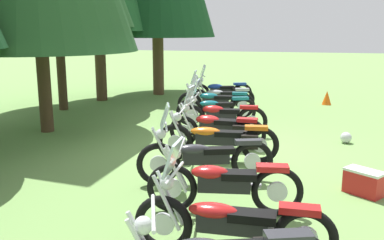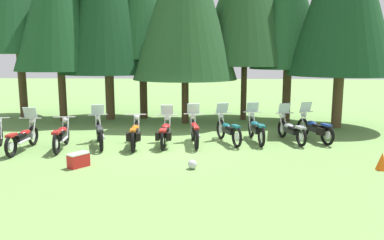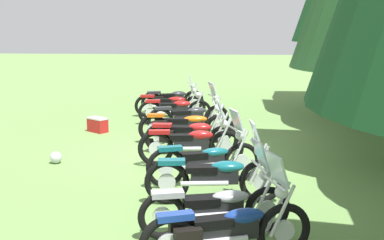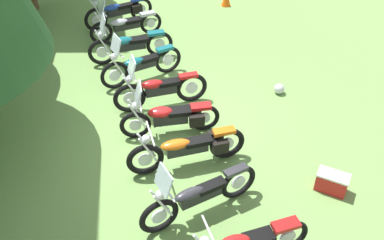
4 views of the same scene
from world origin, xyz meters
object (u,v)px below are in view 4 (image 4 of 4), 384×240
(motorcycle_4, at_px, (189,148))
(motorcycle_9, at_px, (125,24))
(motorcycle_10, at_px, (120,11))
(dropped_helmet, at_px, (279,89))
(motorcycle_7, at_px, (141,64))
(motorcycle_8, at_px, (130,45))
(motorcycle_6, at_px, (160,89))
(motorcycle_3, at_px, (199,195))
(motorcycle_5, at_px, (171,116))
(picnic_cooler, at_px, (332,182))

(motorcycle_4, relative_size, motorcycle_9, 1.13)
(motorcycle_10, height_order, dropped_helmet, motorcycle_10)
(motorcycle_7, xyz_separation_m, motorcycle_8, (1.02, 0.22, 0.01))
(motorcycle_10, bearing_deg, dropped_helmet, 110.51)
(motorcycle_7, bearing_deg, motorcycle_6, 86.40)
(motorcycle_4, distance_m, motorcycle_10, 6.50)
(motorcycle_9, bearing_deg, motorcycle_4, 85.52)
(motorcycle_4, bearing_deg, motorcycle_3, 81.82)
(motorcycle_3, xyz_separation_m, motorcycle_7, (4.45, 0.72, 0.00))
(motorcycle_7, bearing_deg, motorcycle_9, -102.98)
(motorcycle_5, xyz_separation_m, motorcycle_6, (1.02, 0.15, 0.02))
(motorcycle_3, xyz_separation_m, motorcycle_5, (2.26, 0.21, 0.00))
(motorcycle_6, bearing_deg, motorcycle_10, -87.11)
(motorcycle_7, distance_m, motorcycle_9, 2.30)
(motorcycle_7, bearing_deg, motorcycle_3, 78.61)
(motorcycle_8, bearing_deg, motorcycle_7, 95.25)
(motorcycle_3, bearing_deg, motorcycle_7, -100.94)
(motorcycle_3, relative_size, motorcycle_10, 1.06)
(dropped_helmet, bearing_deg, picnic_cooler, 179.85)
(motorcycle_9, distance_m, motorcycle_10, 0.90)
(motorcycle_9, bearing_deg, picnic_cooler, 103.35)
(motorcycle_8, bearing_deg, motorcycle_6, 97.69)
(picnic_cooler, bearing_deg, motorcycle_5, 52.90)
(motorcycle_6, xyz_separation_m, motorcycle_8, (2.20, 0.58, 0.00))
(picnic_cooler, xyz_separation_m, dropped_helmet, (3.19, -0.01, -0.07))
(motorcycle_4, distance_m, picnic_cooler, 2.77)
(motorcycle_3, bearing_deg, motorcycle_4, -111.12)
(motorcycle_7, bearing_deg, picnic_cooler, 106.82)
(motorcycle_7, bearing_deg, dropped_helmet, 140.94)
(motorcycle_7, bearing_deg, motorcycle_10, -102.71)
(motorcycle_7, relative_size, picnic_cooler, 3.22)
(motorcycle_8, bearing_deg, picnic_cooler, 116.22)
(motorcycle_7, xyz_separation_m, motorcycle_10, (3.18, 0.44, -0.00))
(motorcycle_3, bearing_deg, motorcycle_5, -104.77)
(motorcycle_4, xyz_separation_m, motorcycle_6, (2.03, 0.38, 0.03))
(motorcycle_8, distance_m, motorcycle_9, 1.27)
(motorcycle_7, relative_size, motorcycle_9, 0.99)
(motorcycle_9, relative_size, motorcycle_10, 1.01)
(motorcycle_3, relative_size, motorcycle_5, 1.03)
(motorcycle_9, bearing_deg, motorcycle_3, 83.38)
(picnic_cooler, bearing_deg, motorcycle_3, 93.57)
(motorcycle_3, bearing_deg, motorcycle_10, -101.49)
(motorcycle_4, height_order, motorcycle_6, motorcycle_6)
(motorcycle_4, height_order, motorcycle_9, motorcycle_9)
(motorcycle_6, relative_size, picnic_cooler, 3.41)
(motorcycle_4, relative_size, motorcycle_5, 1.11)
(motorcycle_5, distance_m, motorcycle_8, 3.30)
(motorcycle_5, height_order, motorcycle_6, motorcycle_6)
(motorcycle_3, distance_m, motorcycle_5, 2.27)
(motorcycle_8, relative_size, motorcycle_10, 1.09)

